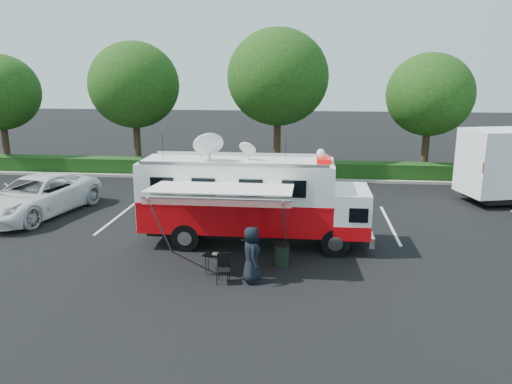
% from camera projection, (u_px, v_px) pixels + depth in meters
% --- Properties ---
extents(ground_plane, '(120.00, 120.00, 0.00)m').
position_uv_depth(ground_plane, '(255.00, 243.00, 19.01)').
color(ground_plane, black).
rests_on(ground_plane, ground).
extents(back_border, '(60.00, 6.14, 8.87)m').
position_uv_depth(back_border, '(296.00, 93.00, 30.12)').
color(back_border, '#9E998E').
rests_on(back_border, ground_plane).
extents(stall_lines, '(24.12, 5.50, 0.01)m').
position_uv_depth(stall_lines, '(251.00, 220.00, 21.95)').
color(stall_lines, silver).
rests_on(stall_lines, ground_plane).
extents(command_truck, '(8.53, 2.35, 4.10)m').
position_uv_depth(command_truck, '(253.00, 199.00, 18.59)').
color(command_truck, black).
rests_on(command_truck, ground_plane).
extents(awning, '(4.65, 2.42, 2.81)m').
position_uv_depth(awning, '(221.00, 191.00, 16.10)').
color(awning, white).
rests_on(awning, ground_plane).
extents(white_suv, '(4.22, 6.84, 1.77)m').
position_uv_depth(white_suv, '(38.00, 215.00, 22.68)').
color(white_suv, white).
rests_on(white_suv, ground_plane).
extents(person, '(0.76, 0.99, 1.80)m').
position_uv_depth(person, '(252.00, 281.00, 15.64)').
color(person, black).
rests_on(person, ground_plane).
extents(folding_table, '(0.90, 0.75, 0.66)m').
position_uv_depth(folding_table, '(216.00, 256.00, 16.13)').
color(folding_table, black).
rests_on(folding_table, ground_plane).
extents(folding_chair, '(0.54, 0.56, 0.91)m').
position_uv_depth(folding_chair, '(223.00, 265.00, 15.52)').
color(folding_chair, black).
rests_on(folding_chair, ground_plane).
extents(trash_bin, '(0.53, 0.53, 0.79)m').
position_uv_depth(trash_bin, '(282.00, 255.00, 16.76)').
color(trash_bin, black).
rests_on(trash_bin, ground_plane).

